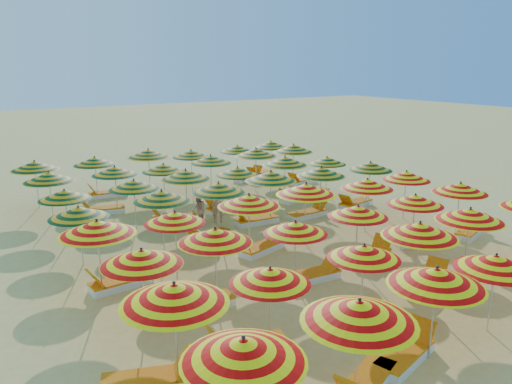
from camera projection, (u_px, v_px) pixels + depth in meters
ground at (263, 238)px, 17.79m from camera, size 120.00×120.00×0.00m
umbrella_0 at (243, 350)px, 7.53m from camera, size 2.37×2.37×2.09m
umbrella_1 at (359, 312)px, 8.57m from camera, size 2.57×2.57×2.17m
umbrella_2 at (436, 277)px, 10.09m from camera, size 2.62×2.62×2.10m
umbrella_3 at (496, 263)px, 11.22m from camera, size 2.32×2.32×1.93m
umbrella_6 at (174, 294)px, 9.20m from camera, size 2.14×2.14×2.18m
umbrella_7 at (270, 276)px, 10.63m from camera, size 1.78×1.78×1.88m
umbrella_8 at (364, 252)px, 11.98m from camera, size 1.80×1.80×1.88m
umbrella_9 at (420, 230)px, 12.96m from camera, size 2.55×2.55×2.11m
umbrella_10 at (470, 215)px, 14.37m from camera, size 2.44×2.44×2.06m
umbrella_12 at (142, 257)px, 11.36m from camera, size 2.00×2.00×2.01m
umbrella_13 at (215, 236)px, 12.68m from camera, size 2.38×2.38×2.04m
umbrella_14 at (295, 228)px, 13.72m from camera, size 2.05×2.05×1.89m
umbrella_15 at (358, 211)px, 15.10m from camera, size 2.40×2.40×1.94m
umbrella_16 at (415, 200)px, 16.31m from camera, size 2.44×2.44×1.95m
umbrella_17 at (460, 188)px, 17.52m from camera, size 2.44×2.44×2.05m
umbrella_18 at (97, 228)px, 13.06m from camera, size 2.37×2.37×2.14m
umbrella_19 at (175, 218)px, 14.55m from camera, size 2.07×2.07×1.91m
umbrella_20 at (249, 201)px, 15.66m from camera, size 2.62×2.62×2.12m
umbrella_21 at (306, 189)px, 16.89m from camera, size 2.58×2.58×2.18m
umbrella_22 at (367, 184)px, 18.15m from camera, size 2.54×2.54×2.04m
umbrella_23 at (406, 176)px, 19.60m from camera, size 2.26×2.26×2.00m
umbrella_24 at (79, 212)px, 15.06m from camera, size 1.85×1.85×1.92m
umbrella_25 at (162, 196)px, 16.47m from camera, size 2.46×2.46×2.05m
umbrella_26 at (218, 188)px, 17.59m from camera, size 2.45×2.45×2.04m
umbrella_27 at (271, 176)px, 19.13m from camera, size 2.09×2.09×2.11m
umbrella_28 at (321, 172)px, 19.99m from camera, size 2.48×2.48×2.09m
umbrella_29 at (370, 166)px, 21.36m from camera, size 2.36×2.36×2.02m
umbrella_30 at (65, 195)px, 17.19m from camera, size 1.98×1.98×1.89m
umbrella_31 at (134, 184)px, 18.40m from camera, size 2.06×2.06×1.95m
umbrella_32 at (186, 175)px, 19.45m from camera, size 2.22×2.22×2.10m
umbrella_33 at (237, 171)px, 20.80m from camera, size 1.92×1.92×1.92m
umbrella_34 at (285, 161)px, 21.96m from camera, size 2.36×2.36×2.14m
umbrella_35 at (327, 161)px, 23.21m from camera, size 2.36×2.36×1.89m
umbrella_36 at (49, 177)px, 19.19m from camera, size 2.51×2.51×2.06m
umbrella_37 at (115, 171)px, 20.52m from camera, size 2.42×2.42×2.01m
umbrella_38 at (163, 168)px, 21.38m from camera, size 2.13×2.13×1.94m
umbrella_39 at (211, 159)px, 22.75m from camera, size 1.97×1.97×2.05m
umbrella_40 at (256, 152)px, 24.02m from camera, size 2.04×2.04×2.16m
umbrella_41 at (293, 148)px, 25.24m from camera, size 2.61×2.61×2.14m
umbrella_42 at (35, 166)px, 21.14m from camera, size 2.25×2.25×2.10m
umbrella_43 at (95, 161)px, 22.44m from camera, size 2.49×2.49×2.03m
umbrella_44 at (148, 153)px, 23.76m from camera, size 2.35×2.35×2.15m
umbrella_45 at (191, 154)px, 24.60m from camera, size 2.23×2.23×1.97m
umbrella_46 at (237, 149)px, 26.14m from camera, size 2.42×2.42×1.95m
umbrella_47 at (271, 145)px, 27.06m from camera, size 2.37×2.37×2.03m
lounger_0 at (366, 384)px, 9.46m from camera, size 1.82×1.20×0.69m
lounger_1 at (406, 355)px, 10.41m from camera, size 1.82×1.02×0.69m
lounger_3 at (149, 380)px, 9.56m from camera, size 1.83×1.13×0.69m
lounger_4 at (246, 347)px, 10.70m from camera, size 1.82×0.93×0.69m
lounger_5 at (427, 284)px, 13.75m from camera, size 1.83×1.12×0.69m
lounger_7 at (199, 304)px, 12.62m from camera, size 1.76×0.67×0.69m
lounger_8 at (313, 275)px, 14.34m from camera, size 1.77×0.72×0.69m
lounger_9 at (373, 257)px, 15.67m from camera, size 1.83×1.15×0.69m
lounger_10 at (418, 241)px, 17.08m from camera, size 1.82×1.19×0.69m
lounger_11 at (470, 231)px, 18.09m from camera, size 1.83×1.10×0.69m
lounger_12 at (119, 283)px, 13.83m from camera, size 1.78×0.73×0.69m
lounger_13 at (263, 247)px, 16.50m from camera, size 1.83×1.05×0.69m
lounger_14 at (207, 237)px, 17.50m from camera, size 1.83×1.12×0.69m
lounger_15 at (256, 220)px, 19.36m from camera, size 1.77×0.71×0.69m
lounger_16 at (308, 213)px, 20.26m from camera, size 1.77×0.71×0.69m
lounger_17 at (355, 204)px, 21.62m from camera, size 1.81×0.88×0.69m
lounger_18 at (173, 218)px, 19.57m from camera, size 1.83×1.11×0.69m
lounger_19 at (224, 208)px, 20.99m from camera, size 1.82×1.00×0.69m
lounger_20 at (294, 197)px, 22.63m from camera, size 1.83×1.13×0.69m
lounger_21 at (316, 194)px, 23.29m from camera, size 1.82×1.24×0.69m
lounger_22 at (102, 210)px, 20.72m from camera, size 1.82×0.95×0.69m
lounger_23 at (302, 181)px, 25.83m from camera, size 1.81×0.92×0.69m
lounger_24 at (107, 194)px, 23.29m from camera, size 1.78×0.73×0.69m
lounger_25 at (249, 177)px, 26.70m from camera, size 1.83×1.04×0.69m
lounger_26 at (259, 174)px, 27.34m from camera, size 1.82×1.20×0.69m
beachgoer_b at (198, 210)px, 18.95m from camera, size 0.74×0.80×1.32m
beachgoer_a at (218, 205)px, 19.39m from camera, size 0.60×0.47×1.43m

